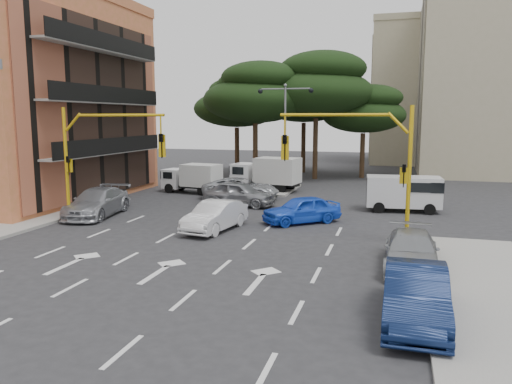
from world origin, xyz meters
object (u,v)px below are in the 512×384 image
car_white_hatch (215,216)px  van_white (403,194)px  car_silver_cross_a (241,189)px  car_navy_parked (416,295)px  signal_mast_right (367,154)px  box_truck_a (192,178)px  car_silver_cross_b (239,193)px  car_silver_wagon (97,202)px  car_silver_parked (411,251)px  box_truck_b (266,174)px  street_lamp_center (285,118)px  signal_mast_left (95,149)px  car_blue_compact (302,210)px

car_white_hatch → van_white: 11.81m
car_silver_cross_a → car_navy_parked: (10.70, -18.32, 0.05)m
signal_mast_right → box_truck_a: signal_mast_right is taller
car_silver_cross_b → car_navy_parked: (10.04, -15.82, -0.01)m
car_silver_cross_b → van_white: van_white is taller
car_silver_wagon → van_white: (16.50, 6.20, 0.28)m
car_silver_parked → box_truck_b: box_truck_b is taller
car_white_hatch → car_silver_cross_a: 9.53m
car_silver_cross_b → car_navy_parked: size_ratio=0.98×
car_white_hatch → car_silver_parked: size_ratio=0.93×
street_lamp_center → car_silver_cross_b: size_ratio=1.69×
van_white → box_truck_b: bearing=-124.5°
van_white → car_silver_wagon: bearing=-74.2°
car_white_hatch → car_navy_parked: 12.73m
car_silver_cross_a → car_silver_cross_b: size_ratio=1.13×
signal_mast_left → car_silver_wagon: (-1.20, 1.70, -3.11)m
car_silver_cross_a → car_blue_compact: bearing=-144.2°
car_blue_compact → car_navy_parked: size_ratio=0.89×
car_silver_parked → box_truck_b: size_ratio=0.91×
car_blue_compact → car_silver_cross_b: (-4.70, 3.99, 0.07)m
signal_mast_right → car_silver_cross_a: 13.34m
signal_mast_left → box_truck_a: bearing=87.3°
car_silver_parked → van_white: size_ratio=1.11×
car_blue_compact → car_silver_cross_b: car_silver_cross_b is taller
car_silver_wagon → car_silver_cross_b: size_ratio=1.17×
car_silver_wagon → car_silver_cross_b: 8.51m
car_silver_wagon → box_truck_a: 9.62m
car_blue_compact → box_truck_a: (-9.64, 8.14, 0.36)m
car_silver_cross_b → street_lamp_center: bearing=-3.9°
signal_mast_left → street_lamp_center: 15.65m
car_silver_cross_a → box_truck_b: 4.10m
box_truck_b → van_white: bearing=-110.7°
box_truck_a → box_truck_b: bearing=-56.0°
car_blue_compact → box_truck_a: 12.62m
box_truck_a → car_navy_parked: bearing=-134.4°
signal_mast_right → car_navy_parked: 9.54m
car_silver_parked → van_white: bearing=91.1°
car_silver_parked → box_truck_b: bearing=120.1°
car_blue_compact → box_truck_a: size_ratio=0.96×
van_white → box_truck_b: 11.30m
car_navy_parked → box_truck_a: size_ratio=1.07×
car_silver_parked → car_navy_parked: bearing=-89.9°
car_silver_cross_b → box_truck_a: size_ratio=1.06×
signal_mast_left → car_silver_parked: (15.50, -3.83, -3.21)m
street_lamp_center → car_silver_parked: 20.40m
signal_mast_left → car_blue_compact: bearing=16.6°
car_silver_cross_a → van_white: 10.63m
car_white_hatch → car_blue_compact: size_ratio=1.05×
signal_mast_right → car_silver_wagon: size_ratio=1.12×
car_silver_cross_a → car_navy_parked: size_ratio=1.11×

